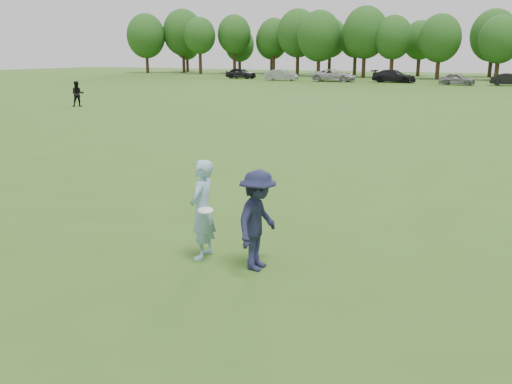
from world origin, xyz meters
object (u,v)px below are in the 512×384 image
(defender, at_px, (258,220))
(car_e, at_px, (457,79))
(player_far_a, at_px, (78,94))
(car_c, at_px, (334,75))
(car_b, at_px, (281,75))
(car_d, at_px, (394,76))
(car_a, at_px, (241,73))
(car_f, at_px, (510,80))
(thrower, at_px, (202,210))

(defender, distance_m, car_e, 59.75)
(player_far_a, distance_m, car_c, 40.33)
(player_far_a, xyz_separation_m, car_e, (19.26, 39.62, -0.20))
(car_b, xyz_separation_m, car_d, (14.60, 2.36, 0.05))
(defender, distance_m, car_a, 71.02)
(car_c, height_order, car_f, car_c)
(car_f, bearing_deg, car_c, 91.22)
(thrower, height_order, defender, thrower)
(car_b, bearing_deg, car_a, 66.44)
(thrower, distance_m, defender, 1.15)
(car_e, height_order, car_f, car_f)
(player_far_a, bearing_deg, car_a, 57.36)
(player_far_a, distance_m, car_f, 47.99)
(car_d, distance_m, car_f, 13.37)
(car_d, bearing_deg, car_f, -90.71)
(car_a, xyz_separation_m, car_c, (14.80, -1.37, 0.02))
(car_e, xyz_separation_m, car_f, (5.49, 1.50, 0.01))
(car_c, height_order, car_e, car_c)
(car_f, bearing_deg, car_e, 103.75)
(thrower, relative_size, car_b, 0.41)
(thrower, bearing_deg, car_a, -160.77)
(car_b, distance_m, car_d, 14.79)
(car_a, xyz_separation_m, car_b, (7.58, -2.30, -0.03))
(car_a, relative_size, car_c, 0.79)
(car_b, height_order, car_f, car_b)
(thrower, bearing_deg, car_f, 168.93)
(thrower, height_order, car_e, thrower)
(car_a, distance_m, car_f, 35.55)
(thrower, distance_m, car_a, 70.46)
(car_c, bearing_deg, car_a, 79.96)
(car_c, relative_size, car_f, 1.35)
(defender, bearing_deg, car_c, 16.99)
(car_a, bearing_deg, car_e, -91.76)
(player_far_a, relative_size, car_f, 0.42)
(car_a, bearing_deg, car_c, -93.47)
(defender, relative_size, car_c, 0.31)
(car_c, bearing_deg, car_e, -96.67)
(player_far_a, relative_size, car_c, 0.31)
(car_f, bearing_deg, player_far_a, 147.45)
(car_a, bearing_deg, player_far_a, -163.59)
(car_f, bearing_deg, car_d, 86.59)
(car_c, bearing_deg, defender, -165.48)
(car_d, xyz_separation_m, car_e, (7.87, -1.94, -0.10))
(defender, height_order, car_a, defender)
(player_far_a, relative_size, car_d, 0.33)
(defender, bearing_deg, thrower, 88.65)
(thrower, xyz_separation_m, player_far_a, (-23.81, 19.87, -0.04))
(car_b, height_order, car_c, car_c)
(car_b, bearing_deg, car_e, -95.62)
(thrower, distance_m, car_f, 61.00)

